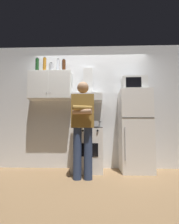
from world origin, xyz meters
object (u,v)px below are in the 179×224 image
object	(u,v)px
bottle_canister_steel	(51,68)
refrigerator	(135,131)
upper_cabinet	(51,86)
microwave	(134,84)
bottle_vodka_clear	(58,66)
cooking_pot	(94,124)
bottle_liquor_amber	(45,65)
bottle_wine_green	(37,65)
person_standing	(83,125)
bottle_rum_dark	(64,66)
range_hood	(88,93)
stove_oven	(87,149)

from	to	relation	value
bottle_canister_steel	refrigerator	bearing A→B (deg)	-3.12
upper_cabinet	microwave	distance (m)	1.75
refrigerator	microwave	distance (m)	0.94
microwave	bottle_vodka_clear	size ratio (longest dim) A/B	1.51
upper_cabinet	microwave	xyz separation A→B (m)	(1.75, -0.11, -0.01)
cooking_pot	bottle_liquor_amber	bearing A→B (deg)	168.26
bottle_vodka_clear	bottle_wine_green	size ratio (longest dim) A/B	0.98
upper_cabinet	refrigerator	size ratio (longest dim) A/B	0.56
person_standing	bottle_vodka_clear	size ratio (longest dim) A/B	5.18
microwave	bottle_rum_dark	size ratio (longest dim) A/B	1.56
bottle_vodka_clear	person_standing	bearing A→B (deg)	-52.10
range_hood	bottle_vodka_clear	xyz separation A→B (m)	(-0.65, 0.04, 0.60)
range_hood	bottle_rum_dark	distance (m)	0.80
person_standing	microwave	bearing A→B (deg)	32.00
refrigerator	bottle_rum_dark	distance (m)	2.04
refrigerator	cooking_pot	distance (m)	0.84
bottle_vodka_clear	refrigerator	bearing A→B (deg)	-6.01
upper_cabinet	refrigerator	bearing A→B (deg)	-4.07
refrigerator	bottle_vodka_clear	distance (m)	2.14
cooking_pot	bottle_canister_steel	size ratio (longest dim) A/B	1.45
stove_oven	bottle_liquor_amber	size ratio (longest dim) A/B	2.63
upper_cabinet	range_hood	distance (m)	0.81
person_standing	bottle_liquor_amber	world-z (taller)	bottle_liquor_amber
bottle_rum_dark	bottle_wine_green	bearing A→B (deg)	-174.04
upper_cabinet	person_standing	bearing A→B (deg)	-44.26
upper_cabinet	bottle_canister_steel	xyz separation A→B (m)	(0.01, -0.03, 0.39)
upper_cabinet	microwave	size ratio (longest dim) A/B	1.88
refrigerator	microwave	world-z (taller)	microwave
refrigerator	person_standing	distance (m)	1.17
upper_cabinet	bottle_liquor_amber	world-z (taller)	bottle_liquor_amber
bottle_vodka_clear	bottle_wine_green	distance (m)	0.45
range_hood	bottle_canister_steel	distance (m)	0.96
microwave	bottle_rum_dark	world-z (taller)	bottle_rum_dark
range_hood	bottle_vodka_clear	distance (m)	0.89
range_hood	bottle_vodka_clear	size ratio (longest dim) A/B	2.37
range_hood	microwave	world-z (taller)	range_hood
refrigerator	bottle_vodka_clear	world-z (taller)	bottle_vodka_clear
person_standing	cooking_pot	xyz separation A→B (m)	(0.18, 0.49, 0.03)
person_standing	cooking_pot	size ratio (longest dim) A/B	5.67
bottle_liquor_amber	bottle_rum_dark	bearing A→B (deg)	9.59
range_hood	microwave	distance (m)	0.97
bottle_canister_steel	bottle_wine_green	xyz separation A→B (m)	(-0.31, 0.02, 0.06)
upper_cabinet	bottle_liquor_amber	size ratio (longest dim) A/B	2.71
stove_oven	cooking_pot	xyz separation A→B (m)	(0.13, -0.12, 0.50)
upper_cabinet	range_hood	bearing A→B (deg)	0.09
bottle_wine_green	person_standing	bearing A→B (deg)	-34.34
bottle_liquor_amber	bottle_vodka_clear	bearing A→B (deg)	13.49
upper_cabinet	bottle_wine_green	xyz separation A→B (m)	(-0.30, -0.01, 0.45)
bottle_vodka_clear	bottle_rum_dark	xyz separation A→B (m)	(0.13, 0.00, -0.00)
range_hood	bottle_rum_dark	size ratio (longest dim) A/B	2.44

